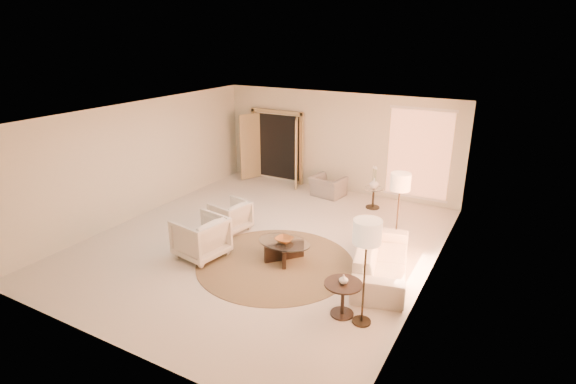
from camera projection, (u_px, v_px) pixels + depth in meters
The scene contains 18 objects.
room at pixel (262, 181), 9.37m from camera, with size 7.04×8.04×2.83m.
windows_right at pixel (431, 212), 7.90m from camera, with size 0.10×6.40×2.40m, color #FB9764, non-canonical shape.
window_back_corner at pixel (419, 154), 11.60m from camera, with size 1.70×0.10×2.40m, color #FB9764, non-canonical shape.
curtains_right at pixel (438, 198), 8.68m from camera, with size 0.06×5.20×2.60m, color tan, non-canonical shape.
french_doors at pixel (276, 147), 13.50m from camera, with size 1.95×0.66×2.16m.
area_rug at pixel (275, 263), 8.93m from camera, with size 3.13×3.13×0.01m, color #443420.
sofa at pixel (382, 259), 8.38m from camera, with size 2.32×0.91×0.68m, color silver.
armchair_left at pixel (230, 214), 10.30m from camera, with size 0.75×0.70×0.77m, color silver.
armchair_right at pixel (201, 235), 9.06m from camera, with size 0.90×0.85×0.93m, color silver.
accent_chair at pixel (328, 183), 12.45m from camera, with size 0.86×0.56×0.75m, color gray.
coffee_table at pixel (284, 248), 8.97m from camera, with size 1.21×1.21×0.41m.
end_table at pixel (343, 293), 7.18m from camera, with size 0.61×0.61×0.58m.
side_table at pixel (373, 196), 11.63m from camera, with size 0.47×0.47×0.55m.
floor_lamp_near at pixel (400, 185), 9.00m from camera, with size 0.41×0.41×1.69m.
floor_lamp_far at pixel (367, 237), 6.61m from camera, with size 0.43×0.43×1.76m.
bowl at pixel (284, 240), 8.91m from camera, with size 0.35×0.35×0.09m, color brown.
end_vase at pixel (344, 279), 7.09m from camera, with size 0.15×0.15×0.15m, color white.
side_vase at pixel (374, 183), 11.51m from camera, with size 0.25×0.25×0.26m, color white.
Camera 1 is at (4.78, -7.53, 4.34)m, focal length 28.00 mm.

